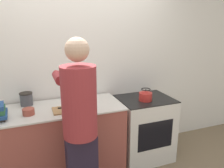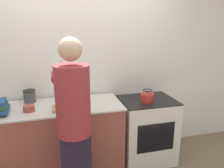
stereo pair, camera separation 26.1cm
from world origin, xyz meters
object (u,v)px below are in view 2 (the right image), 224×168
Objects in this scene: cutting_board at (66,108)px; bowl_prep at (29,108)px; oven at (146,130)px; kettle at (147,97)px; canister_jar at (30,96)px; person at (74,120)px; knife at (67,106)px.

cutting_board is 0.41m from bowl_prep.
kettle is (-0.04, -0.07, 0.51)m from oven.
bowl_prep is at bearing -86.95° from canister_jar.
person is 10.22× the size of kettle.
oven is 5.17× the size of kettle.
oven is at bearing 59.99° from kettle.
bowl_prep is (-1.43, 0.00, -0.01)m from kettle.
oven is at bearing 4.83° from cutting_board.
knife is (-0.03, 0.48, -0.03)m from person.
person is 7.23× the size of knife.
cutting_board is (-0.05, 0.46, -0.04)m from person.
knife is 0.42m from bowl_prep.
cutting_board is 2.52× the size of bowl_prep.
cutting_board is (-1.06, -0.09, 0.47)m from oven.
person is at bearing -151.75° from oven.
bowl_prep is (-0.42, 0.00, 0.01)m from knife.
person is 5.50× the size of cutting_board.
oven is 5.60× the size of canister_jar.
knife is 0.54m from canister_jar.
person is 13.87× the size of bowl_prep.
bowl_prep is at bearing -177.38° from oven.
person reaches higher than knife.
canister_jar is (-1.45, 0.31, 0.03)m from kettle.
kettle is at bearing -120.01° from oven.
oven is 1.15m from knife.
kettle is 1.36× the size of bowl_prep.
person is at bearing -73.62° from knife.
knife reaches higher than cutting_board.
kettle is at bearing 1.06° from cutting_board.
kettle reaches higher than cutting_board.
person reaches higher than canister_jar.
person reaches higher than kettle.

